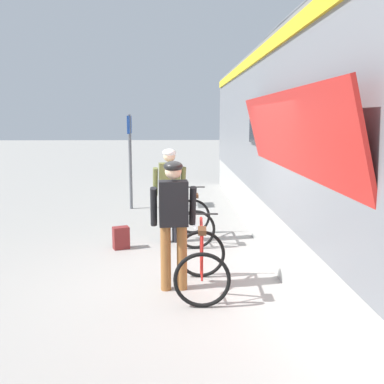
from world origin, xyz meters
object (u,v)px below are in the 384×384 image
Objects in this scene: bicycle_near_silver at (194,220)px; platform_sign_post at (130,146)px; bicycle_far_red at (201,263)px; train_car at (367,141)px; cyclist_far_in_dark at (174,214)px; backpack_on_platform at (121,238)px; cyclist_near_in_olive at (170,187)px.

platform_sign_post is (-1.51, 2.98, 1.22)m from bicycle_near_silver.
platform_sign_post is at bearing 105.79° from bicycle_far_red.
cyclist_far_in_dark is at bearing -160.75° from train_car.
bicycle_far_red is 2.74× the size of backpack_on_platform.
bicycle_near_silver is 1.41m from backpack_on_platform.
train_car is 3.45m from cyclist_near_in_olive.
cyclist_near_in_olive reaches higher than bicycle_far_red.
train_car is 5.95m from platform_sign_post.
bicycle_far_red reaches higher than backpack_on_platform.
backpack_on_platform is (-0.87, -0.38, -0.85)m from cyclist_near_in_olive.
cyclist_near_in_olive is 2.26m from cyclist_far_in_dark.
backpack_on_platform is 0.17× the size of platform_sign_post.
backpack_on_platform is (-3.97, 0.82, -1.77)m from train_car.
cyclist_far_in_dark is 2.43m from bicycle_near_silver.
train_car reaches higher than cyclist_far_in_dark.
platform_sign_post reaches higher than bicycle_near_silver.
platform_sign_post is at bearing 109.13° from cyclist_near_in_olive.
backpack_on_platform is (-0.96, 1.87, -0.85)m from cyclist_far_in_dark.
train_car reaches higher than bicycle_far_red.
cyclist_far_in_dark is at bearing -87.57° from cyclist_near_in_olive.
cyclist_far_in_dark is 1.61× the size of bicycle_far_red.
platform_sign_post is (-0.19, 3.43, 1.42)m from backpack_on_platform.
backpack_on_platform is at bearing -156.11° from cyclist_near_in_olive.
cyclist_near_in_olive reaches higher than bicycle_near_silver.
cyclist_far_in_dark reaches higher than backpack_on_platform.
backpack_on_platform is (-1.33, 1.95, -0.20)m from bicycle_far_red.
platform_sign_post is at bearing 71.63° from backpack_on_platform.
cyclist_near_in_olive is (-3.11, 1.20, -0.91)m from train_car.
train_car is 4.42m from backpack_on_platform.
cyclist_near_in_olive is 0.80m from bicycle_near_silver.
platform_sign_post is at bearing 116.88° from bicycle_near_silver.
platform_sign_post is (-1.52, 5.38, 1.22)m from bicycle_far_red.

